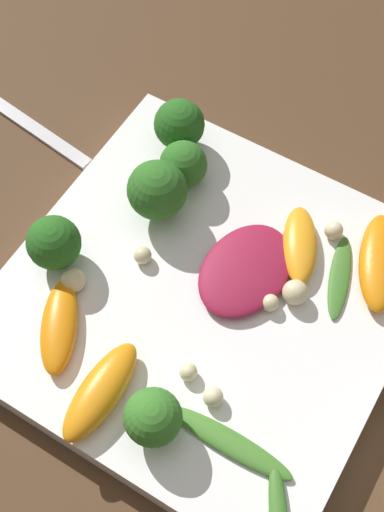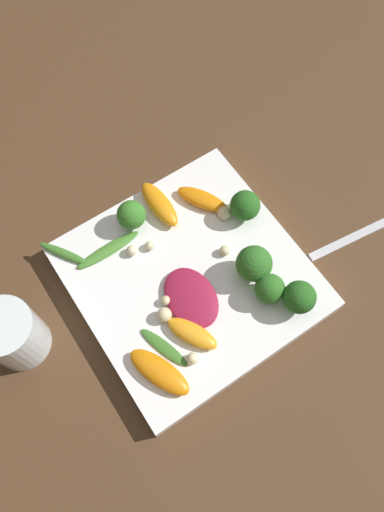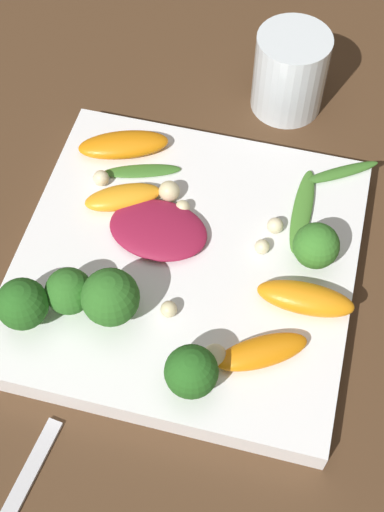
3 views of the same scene
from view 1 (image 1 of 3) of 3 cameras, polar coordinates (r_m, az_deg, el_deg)
name	(u,v)px [view 1 (image 1 of 3)]	position (r m, az deg, el deg)	size (l,w,h in m)	color
ground_plane	(205,308)	(0.52, 1.02, -4.17)	(2.40, 2.40, 0.00)	#4C331E
plate	(205,301)	(0.51, 1.04, -3.59)	(0.27, 0.27, 0.02)	white
radicchio_leaf_0	(245,270)	(0.50, 4.30, -1.12)	(0.06, 0.08, 0.01)	maroon
orange_segment_0	(380,262)	(0.52, 14.80, -0.47)	(0.06, 0.08, 0.02)	orange
orange_segment_1	(300,245)	(0.51, 8.62, 0.90)	(0.05, 0.07, 0.02)	orange
orange_segment_2	(101,391)	(0.46, -7.32, -10.69)	(0.03, 0.07, 0.02)	orange
orange_segment_3	(59,326)	(0.49, -10.59, -5.53)	(0.06, 0.07, 0.01)	orange
broccoli_floret_0	(157,190)	(0.51, -2.81, 5.26)	(0.04, 0.04, 0.05)	#7A9E51
broccoli_floret_1	(183,165)	(0.53, -0.70, 7.29)	(0.04, 0.04, 0.04)	#84AD5B
broccoli_floret_2	(153,417)	(0.44, -3.15, -12.78)	(0.04, 0.04, 0.04)	#7A9E51
broccoli_floret_3	(54,243)	(0.50, -10.99, 1.01)	(0.04, 0.04, 0.04)	#84AD5B
broccoli_floret_4	(179,125)	(0.55, -1.02, 10.44)	(0.04, 0.04, 0.04)	#84AD5B
arugula_sprig_0	(340,277)	(0.51, 11.72, -1.66)	(0.03, 0.07, 0.00)	#3D7528
arugula_sprig_1	(230,442)	(0.46, 3.03, -14.67)	(0.09, 0.02, 0.01)	#47842D
macadamia_nut_0	(270,303)	(0.49, 6.28, -3.74)	(0.01, 0.01, 0.01)	beige
macadamia_nut_1	(334,230)	(0.52, 11.27, 2.03)	(0.01, 0.01, 0.01)	beige
macadamia_nut_2	(188,372)	(0.47, -0.30, -9.25)	(0.01, 0.01, 0.01)	beige
macadamia_nut_3	(73,280)	(0.50, -9.47, -1.94)	(0.02, 0.02, 0.02)	beige
macadamia_nut_4	(213,397)	(0.46, 1.69, -11.20)	(0.01, 0.01, 0.01)	beige
macadamia_nut_5	(295,292)	(0.49, 8.25, -2.90)	(0.02, 0.02, 0.02)	beige
macadamia_nut_6	(139,260)	(0.50, -4.23, -0.29)	(0.01, 0.01, 0.01)	beige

